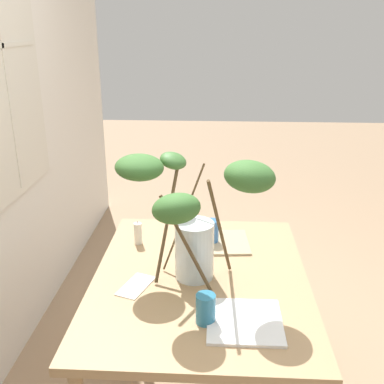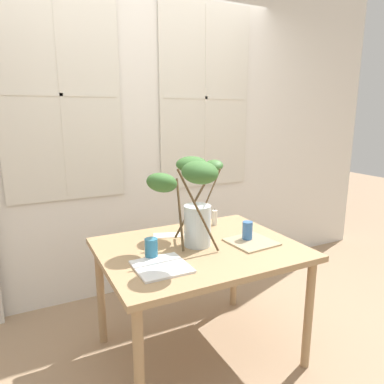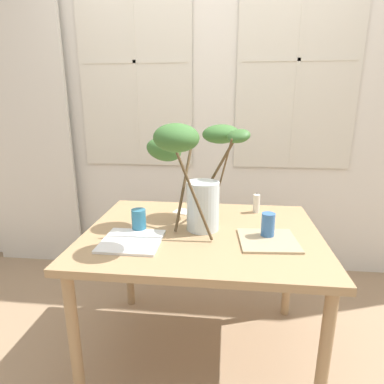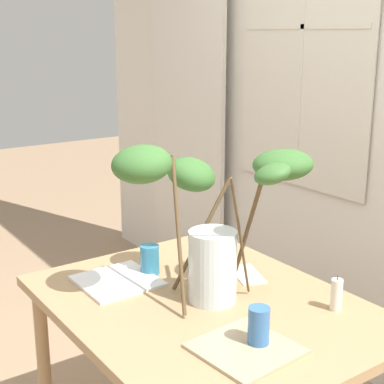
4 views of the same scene
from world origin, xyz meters
TOP-DOWN VIEW (x-y plane):
  - dining_table at (0.00, 0.00)m, footprint 1.19×0.93m
  - vase_with_branches at (-0.03, 0.04)m, footprint 0.58×0.72m
  - drinking_glass_blue_left at (-0.32, -0.03)m, footprint 0.07×0.07m
  - drinking_glass_blue_right at (0.32, -0.05)m, footprint 0.07×0.07m
  - plate_square_left at (-0.32, -0.18)m, footprint 0.28×0.28m
  - plate_square_right at (0.32, -0.09)m, footprint 0.29×0.29m
  - napkin_folded at (-0.10, 0.27)m, footprint 0.21×0.16m
  - pillar_candle at (0.30, 0.32)m, footprint 0.04×0.04m

SIDE VIEW (x-z plane):
  - dining_table at x=0.00m, z-range 0.30..1.05m
  - napkin_folded at x=-0.10m, z-range 0.75..0.75m
  - plate_square_right at x=0.32m, z-range 0.75..0.76m
  - plate_square_left at x=-0.32m, z-range 0.75..0.76m
  - pillar_candle at x=0.30m, z-range 0.74..0.87m
  - drinking_glass_blue_left at x=-0.32m, z-range 0.75..0.86m
  - drinking_glass_blue_right at x=0.32m, z-range 0.75..0.87m
  - vase_with_branches at x=-0.03m, z-range 0.78..1.35m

